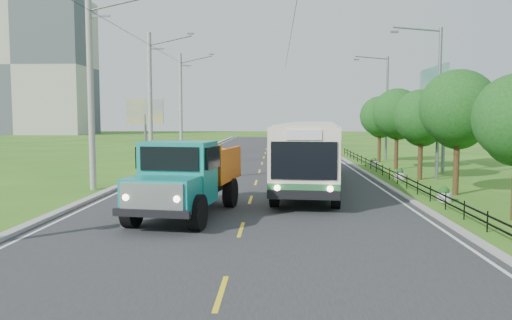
# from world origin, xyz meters

# --- Properties ---
(ground) EXTENTS (240.00, 240.00, 0.00)m
(ground) POSITION_xyz_m (0.00, 0.00, 0.00)
(ground) COLOR #2B6317
(ground) RESTS_ON ground
(road) EXTENTS (14.00, 120.00, 0.02)m
(road) POSITION_xyz_m (0.00, 20.00, 0.01)
(road) COLOR #28282B
(road) RESTS_ON ground
(curb_left) EXTENTS (0.40, 120.00, 0.15)m
(curb_left) POSITION_xyz_m (-7.20, 20.00, 0.07)
(curb_left) COLOR #9E9E99
(curb_left) RESTS_ON ground
(curb_right) EXTENTS (0.30, 120.00, 0.10)m
(curb_right) POSITION_xyz_m (7.15, 20.00, 0.05)
(curb_right) COLOR #9E9E99
(curb_right) RESTS_ON ground
(edge_line_left) EXTENTS (0.12, 120.00, 0.00)m
(edge_line_left) POSITION_xyz_m (-6.65, 20.00, 0.02)
(edge_line_left) COLOR silver
(edge_line_left) RESTS_ON road
(edge_line_right) EXTENTS (0.12, 120.00, 0.00)m
(edge_line_right) POSITION_xyz_m (6.65, 20.00, 0.02)
(edge_line_right) COLOR silver
(edge_line_right) RESTS_ON road
(centre_dash) EXTENTS (0.12, 2.20, 0.00)m
(centre_dash) POSITION_xyz_m (0.00, 0.00, 0.02)
(centre_dash) COLOR yellow
(centre_dash) RESTS_ON road
(railing_right) EXTENTS (0.04, 40.00, 0.60)m
(railing_right) POSITION_xyz_m (8.00, 14.00, 0.30)
(railing_right) COLOR black
(railing_right) RESTS_ON ground
(pole_near) EXTENTS (3.51, 0.32, 10.00)m
(pole_near) POSITION_xyz_m (-8.26, 9.00, 5.09)
(pole_near) COLOR gray
(pole_near) RESTS_ON ground
(pole_mid) EXTENTS (3.51, 0.32, 10.00)m
(pole_mid) POSITION_xyz_m (-8.26, 21.00, 5.09)
(pole_mid) COLOR gray
(pole_mid) RESTS_ON ground
(pole_far) EXTENTS (3.51, 0.32, 10.00)m
(pole_far) POSITION_xyz_m (-8.26, 33.00, 5.09)
(pole_far) COLOR gray
(pole_far) RESTS_ON ground
(tree_third) EXTENTS (3.60, 3.62, 6.00)m
(tree_third) POSITION_xyz_m (9.86, 8.14, 3.99)
(tree_third) COLOR #382314
(tree_third) RESTS_ON ground
(tree_fourth) EXTENTS (3.24, 3.31, 5.40)m
(tree_fourth) POSITION_xyz_m (9.86, 14.14, 3.59)
(tree_fourth) COLOR #382314
(tree_fourth) RESTS_ON ground
(tree_fifth) EXTENTS (3.48, 3.52, 5.80)m
(tree_fifth) POSITION_xyz_m (9.86, 20.14, 3.85)
(tree_fifth) COLOR #382314
(tree_fifth) RESTS_ON ground
(tree_back) EXTENTS (3.30, 3.36, 5.50)m
(tree_back) POSITION_xyz_m (9.86, 26.14, 3.65)
(tree_back) COLOR #382314
(tree_back) RESTS_ON ground
(streetlight_mid) EXTENTS (3.02, 0.20, 9.07)m
(streetlight_mid) POSITION_xyz_m (10.64, 14.00, 4.90)
(streetlight_mid) COLOR slate
(streetlight_mid) RESTS_ON ground
(streetlight_far) EXTENTS (3.02, 0.20, 9.07)m
(streetlight_far) POSITION_xyz_m (10.64, 28.00, 4.90)
(streetlight_far) COLOR slate
(streetlight_far) RESTS_ON ground
(planter_near) EXTENTS (0.64, 0.64, 0.67)m
(planter_near) POSITION_xyz_m (8.60, 6.00, 0.29)
(planter_near) COLOR silver
(planter_near) RESTS_ON ground
(planter_mid) EXTENTS (0.64, 0.64, 0.67)m
(planter_mid) POSITION_xyz_m (8.60, 14.00, 0.29)
(planter_mid) COLOR silver
(planter_mid) RESTS_ON ground
(planter_far) EXTENTS (0.64, 0.64, 0.67)m
(planter_far) POSITION_xyz_m (8.60, 22.00, 0.29)
(planter_far) COLOR silver
(planter_far) RESTS_ON ground
(billboard_left) EXTENTS (3.00, 0.20, 5.20)m
(billboard_left) POSITION_xyz_m (-9.50, 24.00, 3.87)
(billboard_left) COLOR slate
(billboard_left) RESTS_ON ground
(billboard_right) EXTENTS (0.24, 6.00, 7.30)m
(billboard_right) POSITION_xyz_m (12.30, 20.00, 5.34)
(billboard_right) COLOR slate
(billboard_right) RESTS_ON ground
(apartment_near) EXTENTS (28.00, 14.00, 30.00)m
(apartment_near) POSITION_xyz_m (-55.00, 95.00, 15.00)
(apartment_near) COLOR #B7B2A3
(apartment_near) RESTS_ON ground
(bus) EXTENTS (4.42, 17.50, 3.34)m
(bus) POSITION_xyz_m (3.02, 11.26, 2.01)
(bus) COLOR #2A6A39
(bus) RESTS_ON ground
(dump_truck) EXTENTS (3.59, 7.11, 2.86)m
(dump_truck) POSITION_xyz_m (-2.20, 2.35, 1.62)
(dump_truck) COLOR teal
(dump_truck) RESTS_ON ground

